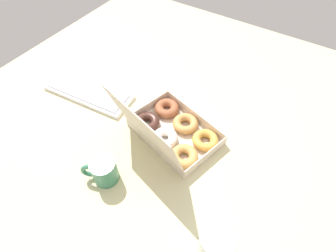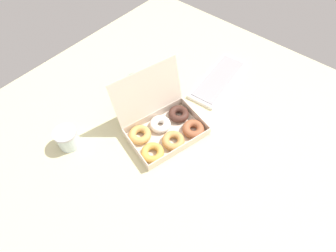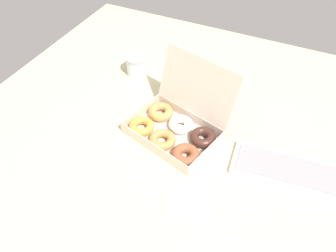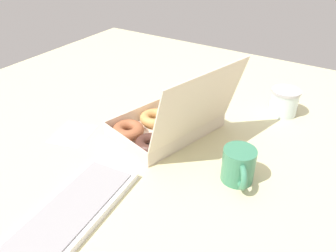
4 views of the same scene
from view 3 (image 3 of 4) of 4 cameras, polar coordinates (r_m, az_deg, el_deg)
The scene contains 6 objects.
ground_plane at distance 125.33cm, azimuth 2.05°, elevation -3.86°, with size 180.00×180.00×2.00cm, color beige.
donut_box at distance 126.43cm, azimuth 1.20°, elevation -0.31°, with size 40.06×37.09×26.68cm.
keyboard at distance 123.68cm, azimuth 20.47°, elevation -7.32°, with size 41.59×18.43×2.20cm.
coffee_mug at distance 143.07cm, azimuth 9.56°, elevation 6.29°, with size 11.72×9.37×9.59cm.
glass_jar at distance 156.37cm, azimuth -5.47°, elevation 10.52°, with size 10.14×10.14×9.42cm.
paper_napkin at distance 110.35cm, azimuth 4.07°, elevation -13.15°, with size 13.27×11.28×0.15cm, color white.
Camera 3 is at (30.36, -75.53, 94.30)cm, focal length 35.00 mm.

